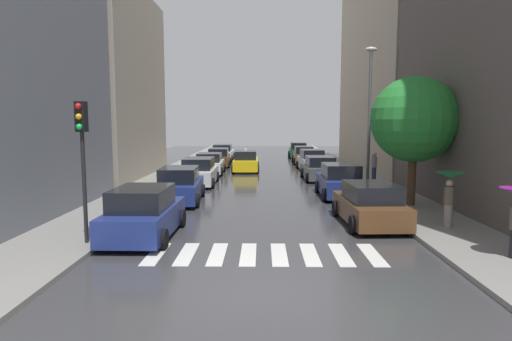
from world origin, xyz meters
name	(u,v)px	position (x,y,z in m)	size (l,w,h in m)	color
ground_plane	(263,172)	(0.00, 24.00, -0.02)	(28.00, 72.00, 0.04)	#38383A
sidewalk_left	(179,171)	(-6.50, 24.00, 0.07)	(3.00, 72.00, 0.15)	gray
sidewalk_right	(347,171)	(6.50, 24.00, 0.07)	(3.00, 72.00, 0.15)	gray
crosswalk_stripes	(264,254)	(0.00, 3.00, 0.01)	(6.75, 2.20, 0.01)	silver
building_left_mid	(101,85)	(-11.00, 20.45, 6.33)	(6.00, 12.16, 12.65)	#9E9384
building_right_mid	(399,58)	(11.00, 26.68, 9.02)	(6.00, 18.51, 18.04)	#B2A38C
parked_car_left_nearest	(144,214)	(-3.99, 4.81, 0.80)	(2.18, 4.35, 1.71)	navy
parked_car_left_second	(180,186)	(-4.00, 11.22, 0.79)	(2.28, 4.46, 1.70)	navy
parked_car_left_third	(199,172)	(-3.90, 16.99, 0.78)	(2.16, 4.60, 1.68)	silver
parked_car_left_fourth	(210,164)	(-3.92, 22.53, 0.74)	(2.16, 4.09, 1.57)	silver
parked_car_left_fifth	(219,158)	(-3.81, 28.23, 0.74)	(2.16, 4.54, 1.58)	brown
parked_car_left_sixth	(223,153)	(-3.97, 33.90, 0.76)	(2.17, 4.61, 1.62)	silver
parked_car_right_nearest	(370,205)	(3.99, 6.77, 0.74)	(2.27, 4.39, 1.58)	brown
parked_car_right_second	(340,182)	(3.96, 12.81, 0.80)	(2.15, 4.17, 1.72)	navy
parked_car_right_third	(320,169)	(3.77, 19.36, 0.75)	(2.24, 4.27, 1.59)	#474C51
parked_car_right_fourth	(312,161)	(3.89, 25.09, 0.78)	(2.21, 4.31, 1.68)	#B2B7BF
parked_car_right_fifth	(304,155)	(3.82, 30.89, 0.75)	(2.10, 4.41, 1.61)	brown
parked_car_right_sixth	(298,151)	(3.85, 37.41, 0.77)	(2.13, 4.10, 1.64)	#0C4C2D
taxi_midroad	(246,162)	(-1.32, 24.43, 0.77)	(2.13, 4.70, 1.81)	yellow
pedestrian_foreground	(449,188)	(6.53, 5.85, 1.55)	(0.97, 0.97, 1.95)	gray
pedestrian_near_tree	(374,166)	(6.94, 17.66, 1.13)	(0.36, 0.36, 1.85)	navy
street_tree_right	(414,120)	(6.63, 9.97, 3.94)	(3.77, 3.77, 5.69)	#513823
traffic_light_left_corner	(82,141)	(-5.45, 3.63, 3.29)	(0.30, 0.42, 4.30)	black
lamp_post_right	(370,110)	(5.55, 13.56, 4.45)	(0.60, 0.28, 7.53)	#595B60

